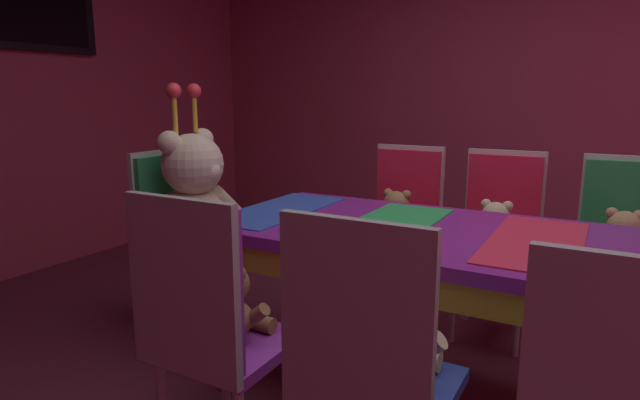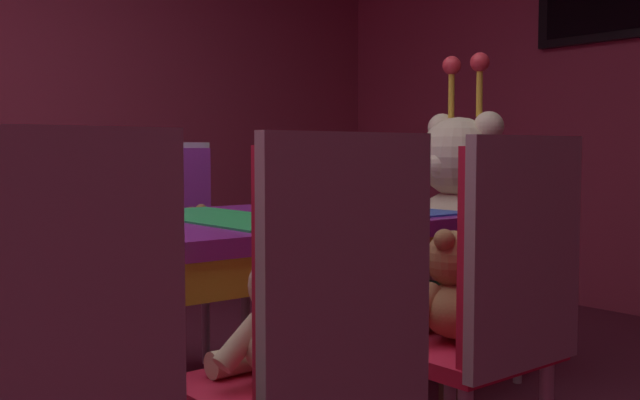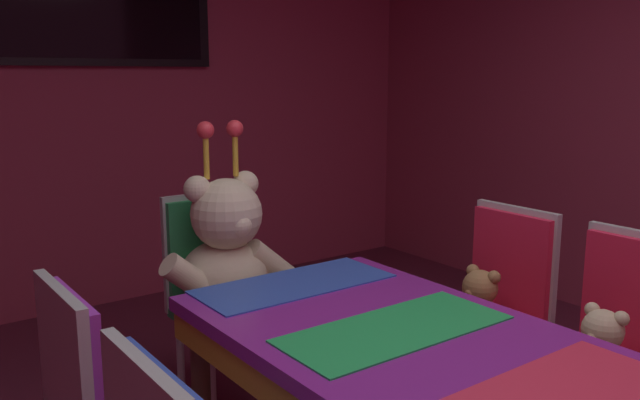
{
  "view_description": "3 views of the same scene",
  "coord_description": "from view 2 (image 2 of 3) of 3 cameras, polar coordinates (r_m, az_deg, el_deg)",
  "views": [
    {
      "loc": [
        -2.0,
        -0.49,
        1.27
      ],
      "look_at": [
        0.23,
        0.76,
        0.76
      ],
      "focal_mm": 29.16,
      "sensor_mm": 36.0,
      "label": 1
    },
    {
      "loc": [
        1.95,
        -0.92,
        0.95
      ],
      "look_at": [
        0.17,
        0.53,
        0.8
      ],
      "focal_mm": 41.47,
      "sensor_mm": 36.0,
      "label": 2
    },
    {
      "loc": [
        -1.36,
        -1.15,
        1.53
      ],
      "look_at": [
        0.0,
        0.69,
        1.1
      ],
      "focal_mm": 36.97,
      "sensor_mm": 36.0,
      "label": 3
    }
  ],
  "objects": [
    {
      "name": "teddy_right_2",
      "position": [
        1.95,
        10.13,
        -7.02
      ],
      "size": [
        0.24,
        0.31,
        0.29
      ],
      "rotation": [
        0.0,
        0.0,
        3.14
      ],
      "color": "#9E7247",
      "rests_on": "chair_right_2"
    },
    {
      "name": "throne_chair",
      "position": [
        3.16,
        12.43,
        -2.66
      ],
      "size": [
        0.41,
        0.42,
        0.98
      ],
      "rotation": [
        0.0,
        0.0,
        -1.57
      ],
      "color": "#268C4C",
      "rests_on": "ground_plane"
    },
    {
      "name": "chair_right_1",
      "position": [
        1.48,
        0.26,
        -10.01
      ],
      "size": [
        0.42,
        0.41,
        0.98
      ],
      "rotation": [
        0.0,
        0.0,
        3.14
      ],
      "color": "red",
      "rests_on": "ground_plane"
    },
    {
      "name": "king_teddy_bear",
      "position": [
        3.02,
        10.48,
        -0.24
      ],
      "size": [
        0.68,
        0.53,
        0.87
      ],
      "rotation": [
        0.0,
        0.0,
        -1.57
      ],
      "color": "beige",
      "rests_on": "throne_chair"
    },
    {
      "name": "teddy_right_1",
      "position": [
        1.59,
        -3.08,
        -9.56
      ],
      "size": [
        0.24,
        0.3,
        0.29
      ],
      "rotation": [
        0.0,
        0.0,
        3.14
      ],
      "color": "beige",
      "rests_on": "chair_right_1"
    },
    {
      "name": "chair_right_2",
      "position": [
        1.86,
        13.54,
        -7.23
      ],
      "size": [
        0.42,
        0.41,
        0.98
      ],
      "rotation": [
        0.0,
        0.0,
        3.14
      ],
      "color": "red",
      "rests_on": "ground_plane"
    },
    {
      "name": "chair_left_2",
      "position": [
        3.19,
        -11.03,
        -2.57
      ],
      "size": [
        0.42,
        0.41,
        0.98
      ],
      "color": "purple",
      "rests_on": "ground_plane"
    },
    {
      "name": "teddy_right_0",
      "position": [
        1.33,
        -23.36,
        -12.4
      ],
      "size": [
        0.25,
        0.32,
        0.3
      ],
      "rotation": [
        0.0,
        0.0,
        3.14
      ],
      "color": "tan",
      "rests_on": "chair_right_0"
    },
    {
      "name": "banquet_table",
      "position": [
        2.17,
        -13.77,
        -4.15
      ],
      "size": [
        0.9,
        2.02,
        0.75
      ],
      "color": "purple",
      "rests_on": "ground_plane"
    },
    {
      "name": "chair_left_1",
      "position": [
        2.97,
        -20.49,
        -3.24
      ],
      "size": [
        0.42,
        0.41,
        0.98
      ],
      "color": "#2D47B2",
      "rests_on": "ground_plane"
    },
    {
      "name": "chair_right_0",
      "position": [
        1.19,
        -21.41,
        -13.73
      ],
      "size": [
        0.42,
        0.41,
        0.98
      ],
      "rotation": [
        0.0,
        0.0,
        3.14
      ],
      "color": "#268C4C",
      "rests_on": "ground_plane"
    },
    {
      "name": "teddy_left_2",
      "position": [
        3.07,
        -9.77,
        -3.24
      ],
      "size": [
        0.22,
        0.28,
        0.27
      ],
      "color": "olive",
      "rests_on": "chair_left_2"
    },
    {
      "name": "teddy_left_1",
      "position": [
        2.83,
        -19.53,
        -3.55
      ],
      "size": [
        0.26,
        0.34,
        0.32
      ],
      "color": "beige",
      "rests_on": "chair_left_1"
    }
  ]
}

